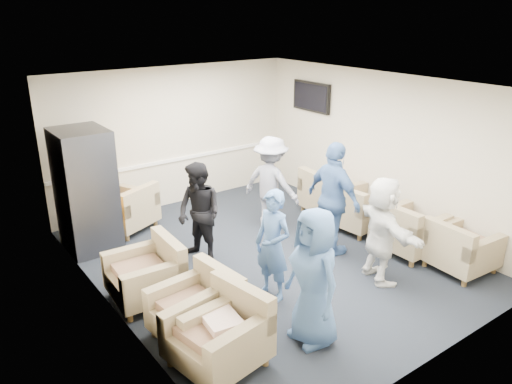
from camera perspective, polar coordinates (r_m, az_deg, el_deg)
floor at (r=7.94m, az=1.42°, el=-7.51°), size 6.00×6.00×0.00m
ceiling at (r=7.09m, az=1.61°, el=12.16°), size 6.00×6.00×0.00m
back_wall at (r=9.85m, az=-9.27°, el=6.24°), size 5.00×0.02×2.70m
front_wall at (r=5.53m, az=20.98°, el=-6.39°), size 5.00×0.02×2.70m
left_wall at (r=6.29m, az=-16.86°, el=-2.61°), size 0.02×6.00×2.70m
right_wall at (r=9.09m, az=14.13°, el=4.68°), size 0.02×6.00×2.70m
chair_rail at (r=9.95m, az=-9.07°, el=3.70°), size 4.98×0.04×0.06m
tv at (r=10.11m, az=6.35°, el=10.77°), size 0.10×1.00×0.58m
armchair_left_near at (r=5.66m, az=-3.95°, el=-15.97°), size 1.05×1.05×0.73m
armchair_left_mid at (r=6.08m, az=-6.49°, el=-13.33°), size 0.95×0.95×0.70m
armchair_left_far at (r=6.90m, az=-12.11°, el=-9.28°), size 0.93×0.93×0.71m
armchair_right_near at (r=8.00m, az=22.17°, el=-6.16°), size 0.91×0.91×0.68m
armchair_right_midnear at (r=8.30m, az=16.86°, el=-4.34°), size 0.92×0.92×0.73m
armchair_right_midfar at (r=8.95m, az=11.21°, el=-2.05°), size 0.97×0.97×0.72m
armchair_right_far at (r=9.50m, az=8.32°, el=-0.44°), size 1.02×1.02×0.75m
armchair_corner at (r=9.05m, az=-14.46°, el=-2.10°), size 1.17×1.17×0.71m
vending_machine at (r=8.36m, az=-18.85°, el=0.21°), size 0.80×0.93×1.97m
backpack at (r=6.59m, az=-2.45°, el=-11.34°), size 0.31×0.25×0.48m
pillow at (r=5.54m, az=-4.06°, el=-14.51°), size 0.41×0.51×0.14m
person_front_left at (r=5.78m, az=6.64°, el=-9.66°), size 0.61×0.87×1.67m
person_mid_left at (r=6.61m, az=1.93°, el=-6.13°), size 0.46×0.62×1.53m
person_back_left at (r=7.59m, az=-6.50°, el=-2.46°), size 0.75×0.88×1.57m
person_back_right at (r=8.69m, az=1.72°, el=1.00°), size 0.96×1.22×1.66m
person_mid_right at (r=7.82m, az=8.86°, el=-0.85°), size 0.46×1.07×1.83m
person_front_right at (r=7.23m, az=14.23°, el=-4.21°), size 0.92×1.52×1.56m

